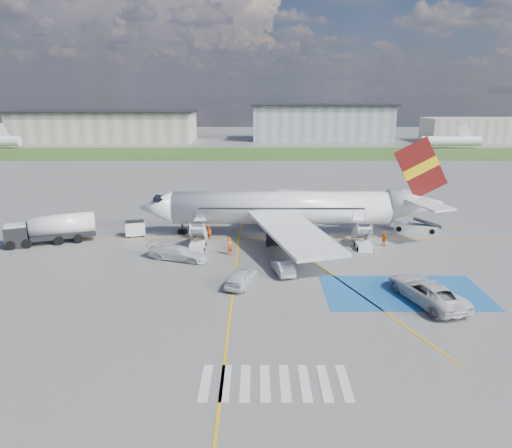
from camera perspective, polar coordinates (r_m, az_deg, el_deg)
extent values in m
plane|color=#60605E|center=(47.81, 3.58, -5.93)|extent=(400.00, 400.00, 0.00)
cube|color=#2D4C1E|center=(140.64, 1.28, 8.05)|extent=(400.00, 30.00, 0.01)
cube|color=gold|center=(59.16, 2.90, -1.76)|extent=(120.00, 0.20, 0.01)
cube|color=gold|center=(38.61, -3.09, -11.23)|extent=(0.20, 60.00, 0.01)
cube|color=gold|center=(59.16, 2.90, -1.76)|extent=(20.71, 56.45, 0.01)
cube|color=#195699|center=(45.87, 16.56, -7.48)|extent=(14.00, 8.00, 0.01)
cube|color=silver|center=(31.73, -5.80, -17.60)|extent=(0.60, 4.00, 0.01)
cube|color=silver|center=(31.63, -3.53, -17.66)|extent=(0.60, 4.00, 0.01)
cube|color=silver|center=(31.58, -1.25, -17.69)|extent=(0.60, 4.00, 0.01)
cube|color=silver|center=(31.58, 1.04, -17.69)|extent=(0.60, 4.00, 0.01)
cube|color=silver|center=(31.62, 3.32, -17.67)|extent=(0.60, 4.00, 0.01)
cube|color=silver|center=(31.71, 5.59, -17.62)|extent=(0.60, 4.00, 0.01)
cube|color=silver|center=(31.84, 7.85, -17.54)|extent=(0.60, 4.00, 0.01)
cube|color=silver|center=(32.02, 10.08, -17.44)|extent=(0.60, 4.00, 0.01)
cube|color=gray|center=(182.57, -16.79, 10.61)|extent=(60.00, 22.00, 10.00)
cube|color=gray|center=(181.36, 7.48, 11.40)|extent=(48.00, 18.00, 12.00)
cube|color=gray|center=(189.79, 24.69, 9.73)|extent=(40.00, 16.00, 8.00)
cylinder|color=silver|center=(60.21, 2.85, 1.88)|extent=(26.00, 3.90, 3.90)
cone|color=silver|center=(61.35, -11.30, 1.85)|extent=(4.00, 3.90, 3.90)
cube|color=black|center=(61.01, -10.79, 2.81)|extent=(1.67, 1.90, 0.82)
cone|color=silver|center=(63.02, 17.74, 2.14)|extent=(6.50, 3.90, 3.90)
cube|color=silver|center=(52.21, 4.37, -0.89)|extent=(9.86, 15.95, 1.40)
cube|color=silver|center=(68.68, 3.34, 3.00)|extent=(9.86, 15.95, 1.40)
cylinder|color=#38383A|center=(55.31, 3.09, -1.46)|extent=(3.40, 2.10, 2.10)
cylinder|color=#38383A|center=(66.12, 2.60, 1.30)|extent=(3.40, 2.10, 2.10)
cube|color=#5E1210|center=(62.34, 18.33, 6.08)|extent=(6.62, 0.30, 7.45)
cube|color=yellow|center=(62.34, 18.33, 6.08)|extent=(4.36, 0.40, 3.08)
cube|color=silver|center=(60.10, 19.23, 2.10)|extent=(4.73, 5.95, 0.49)
cube|color=silver|center=(66.04, 17.47, 3.35)|extent=(4.73, 5.95, 0.49)
cube|color=black|center=(58.23, 2.94, 1.78)|extent=(19.50, 0.04, 0.18)
cube|color=black|center=(62.05, 2.77, 2.61)|extent=(19.50, 0.04, 0.18)
cube|color=silver|center=(57.00, -6.57, -0.99)|extent=(1.40, 3.73, 2.32)
cube|color=silver|center=(58.55, -6.39, 0.52)|extent=(1.40, 1.00, 0.12)
cylinder|color=black|center=(58.49, -7.08, 1.04)|extent=(0.06, 0.06, 1.10)
cylinder|color=black|center=(58.34, -5.72, 1.04)|extent=(0.06, 0.06, 1.10)
cube|color=silver|center=(55.79, -6.72, -2.52)|extent=(1.60, 2.40, 0.70)
cube|color=silver|center=(57.86, 11.96, -0.98)|extent=(1.40, 3.73, 2.32)
cube|color=silver|center=(59.38, 11.65, 0.50)|extent=(1.40, 1.00, 0.12)
cylinder|color=black|center=(59.11, 11.01, 1.02)|extent=(0.06, 0.06, 1.10)
cylinder|color=black|center=(59.39, 12.34, 1.01)|extent=(0.06, 0.06, 1.10)
cube|color=silver|center=(56.67, 12.22, -2.49)|extent=(1.60, 2.40, 0.70)
cube|color=black|center=(62.28, -25.70, -1.26)|extent=(3.12, 3.12, 2.41)
cylinder|color=silver|center=(61.83, -21.27, -0.04)|extent=(7.50, 4.86, 2.41)
cube|color=black|center=(62.13, -21.17, -1.11)|extent=(7.50, 4.86, 0.52)
cube|color=silver|center=(61.88, -13.65, -0.49)|extent=(2.57, 1.93, 1.60)
cube|color=black|center=(61.66, -13.70, 0.28)|extent=(2.43, 1.79, 0.14)
cube|color=silver|center=(65.58, 17.79, -0.41)|extent=(5.53, 3.38, 0.87)
cube|color=black|center=(65.38, 18.98, 0.14)|extent=(3.66, 2.37, 0.97)
imported|color=silver|center=(45.16, -1.70, -6.10)|extent=(3.24, 5.08, 1.61)
imported|color=#AAACB1|center=(48.09, 3.08, -4.91)|extent=(2.34, 4.45, 1.39)
imported|color=silver|center=(44.12, 18.94, -6.88)|extent=(4.73, 7.14, 2.46)
imported|color=silver|center=(52.41, -8.87, -3.06)|extent=(5.32, 3.55, 1.93)
imported|color=#EF5A0C|center=(53.45, -2.98, -2.54)|extent=(0.80, 0.83, 1.92)
imported|color=orange|center=(59.11, -5.43, -0.99)|extent=(1.03, 1.02, 1.68)
imported|color=orange|center=(58.19, 14.44, -1.67)|extent=(0.96, 0.99, 1.66)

